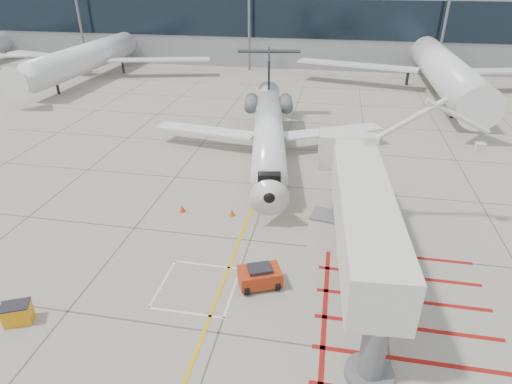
% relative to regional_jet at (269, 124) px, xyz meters
% --- Properties ---
extents(ground_plane, '(260.00, 260.00, 0.00)m').
position_rel_regional_jet_xyz_m(ground_plane, '(0.70, -15.92, -3.77)').
color(ground_plane, '#9B9686').
rests_on(ground_plane, ground).
extents(regional_jet, '(27.08, 32.02, 7.54)m').
position_rel_regional_jet_xyz_m(regional_jet, '(0.00, 0.00, 0.00)').
color(regional_jet, white).
rests_on(regional_jet, ground_plane).
extents(jet_bridge, '(9.87, 18.86, 7.33)m').
position_rel_regional_jet_xyz_m(jet_bridge, '(7.31, -14.85, -0.10)').
color(jet_bridge, silver).
rests_on(jet_bridge, ground_plane).
extents(pushback_tug, '(2.66, 2.20, 1.33)m').
position_rel_regional_jet_xyz_m(pushback_tug, '(2.05, -16.12, -3.10)').
color(pushback_tug, '#AC2F10').
rests_on(pushback_tug, ground_plane).
extents(spill_bin, '(1.52, 1.31, 1.11)m').
position_rel_regional_jet_xyz_m(spill_bin, '(-9.23, -20.99, -3.22)').
color(spill_bin, orange).
rests_on(spill_bin, ground_plane).
extents(baggage_cart, '(2.36, 1.83, 1.31)m').
position_rel_regional_jet_xyz_m(baggage_cart, '(6.55, -11.19, -3.11)').
color(baggage_cart, '#525256').
rests_on(baggage_cart, ground_plane).
extents(ground_power_unit, '(2.98, 2.08, 2.16)m').
position_rel_regional_jet_xyz_m(ground_power_unit, '(5.85, -11.49, -2.69)').
color(ground_power_unit, silver).
rests_on(ground_power_unit, ground_plane).
extents(cone_nose, '(0.41, 0.41, 0.57)m').
position_rel_regional_jet_xyz_m(cone_nose, '(-4.84, -9.20, -3.48)').
color(cone_nose, '#DA3F0B').
rests_on(cone_nose, ground_plane).
extents(cone_side, '(0.40, 0.40, 0.55)m').
position_rel_regional_jet_xyz_m(cone_side, '(-1.19, -9.10, -3.49)').
color(cone_side, '#DC540B').
rests_on(cone_side, ground_plane).
extents(terminal_building, '(180.00, 28.00, 14.00)m').
position_rel_regional_jet_xyz_m(terminal_building, '(10.70, 54.08, 3.23)').
color(terminal_building, gray).
rests_on(terminal_building, ground_plane).
extents(terminal_glass_band, '(180.00, 0.10, 6.00)m').
position_rel_regional_jet_xyz_m(terminal_glass_band, '(10.70, 40.03, 4.23)').
color(terminal_glass_band, black).
rests_on(terminal_glass_band, ground_plane).
extents(bg_aircraft_b, '(35.50, 39.45, 11.83)m').
position_rel_regional_jet_xyz_m(bg_aircraft_b, '(-32.24, 30.08, 2.15)').
color(bg_aircraft_b, silver).
rests_on(bg_aircraft_b, ground_plane).
extents(bg_aircraft_c, '(39.28, 43.64, 13.09)m').
position_rel_regional_jet_xyz_m(bg_aircraft_c, '(18.93, 30.08, 2.78)').
color(bg_aircraft_c, silver).
rests_on(bg_aircraft_c, ground_plane).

